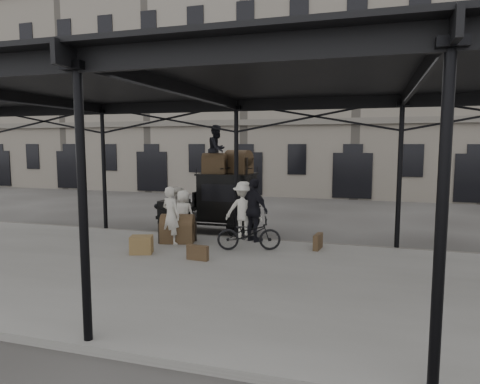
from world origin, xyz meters
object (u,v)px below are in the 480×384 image
Objects in this scene: taxi at (219,200)px; steamer_trunk_roof_near at (214,165)px; bicycle at (249,234)px; steamer_trunk_platform at (178,231)px; porter_official at (254,210)px; porter_left at (171,215)px.

steamer_trunk_roof_near is at bearing -108.07° from taxi.
steamer_trunk_platform is (-2.40, 0.29, -0.11)m from bicycle.
porter_official is (1.73, -1.55, -0.06)m from taxi.
porter_left is at bearing 71.96° from bicycle.
porter_official is at bearing -135.94° from porter_left.
porter_official is 1.09× the size of bicycle.
porter_left is 0.59m from steamer_trunk_platform.
porter_left is 0.97× the size of bicycle.
porter_official is at bearing 6.54° from steamer_trunk_platform.
steamer_trunk_roof_near reaches higher than bicycle.
taxi is 1.83× the size of porter_official.
taxi reaches higher than porter_left.
steamer_trunk_platform is (-2.25, -0.83, -0.63)m from porter_official.
porter_official reaches higher than porter_left.
taxi is 3.31m from bicycle.
steamer_trunk_platform is (-0.44, -2.14, -1.96)m from steamer_trunk_roof_near.
porter_official is at bearing -41.92° from taxi.
porter_official is (2.34, 1.09, 0.11)m from porter_left.
taxi is 1.99× the size of bicycle.
bicycle is (0.15, -1.12, -0.52)m from porter_official.
steamer_trunk_platform is (0.09, 0.26, -0.52)m from porter_left.
taxi is at bearing 17.63° from bicycle.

